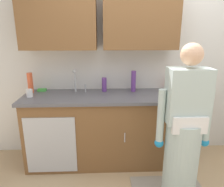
{
  "coord_description": "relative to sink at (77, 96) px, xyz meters",
  "views": [
    {
      "loc": [
        -0.51,
        -1.86,
        1.7
      ],
      "look_at": [
        -0.41,
        0.55,
        1.0
      ],
      "focal_mm": 33.63,
      "sensor_mm": 36.0,
      "label": 1
    }
  ],
  "objects": [
    {
      "name": "bottle_dish_liquid",
      "position": [
        0.34,
        0.17,
        0.11
      ],
      "size": [
        0.06,
        0.06,
        0.19
      ],
      "primitive_type": "cylinder",
      "color": "#66388C",
      "rests_on": "countertop"
    },
    {
      "name": "knife_on_counter",
      "position": [
        1.17,
        -0.04,
        0.02
      ],
      "size": [
        0.24,
        0.07,
        0.01
      ],
      "primitive_type": "cube",
      "rotation": [
        0.0,
        0.0,
        3.34
      ],
      "color": "silver",
      "rests_on": "countertop"
    },
    {
      "name": "kitchen_wall_with_uppers",
      "position": [
        0.71,
        0.29,
        0.55
      ],
      "size": [
        4.8,
        0.44,
        2.7
      ],
      "color": "silver",
      "rests_on": "ground"
    },
    {
      "name": "counter_cabinet",
      "position": [
        0.29,
        -0.01,
        -0.48
      ],
      "size": [
        1.9,
        0.62,
        0.9
      ],
      "color": "brown",
      "rests_on": "ground"
    },
    {
      "name": "countertop",
      "position": [
        0.3,
        -0.01,
        -0.01
      ],
      "size": [
        1.96,
        0.66,
        0.04
      ],
      "primitive_type": "cube",
      "color": "#595960",
      "rests_on": "counter_cabinet"
    },
    {
      "name": "bottle_soap",
      "position": [
        0.73,
        0.15,
        0.15
      ],
      "size": [
        0.06,
        0.06,
        0.28
      ],
      "primitive_type": "cylinder",
      "color": "#66388C",
      "rests_on": "countertop"
    },
    {
      "name": "bottle_cleaner_spray",
      "position": [
        1.21,
        0.19,
        0.11
      ],
      "size": [
        0.06,
        0.06,
        0.19
      ],
      "primitive_type": "cylinder",
      "color": "#E05933",
      "rests_on": "countertop"
    },
    {
      "name": "person_at_sink",
      "position": [
        1.11,
        -0.75,
        -0.23
      ],
      "size": [
        0.55,
        0.34,
        1.62
      ],
      "color": "white",
      "rests_on": "ground"
    },
    {
      "name": "sink",
      "position": [
        0.0,
        0.0,
        0.0
      ],
      "size": [
        0.5,
        0.36,
        0.35
      ],
      "color": "#B7BABF",
      "rests_on": "counter_cabinet"
    },
    {
      "name": "bottle_water_short",
      "position": [
        -0.62,
        0.13,
        0.15
      ],
      "size": [
        0.07,
        0.07,
        0.26
      ],
      "primitive_type": "cylinder",
      "color": "#E05933",
      "rests_on": "countertop"
    },
    {
      "name": "cup_by_sink",
      "position": [
        -0.58,
        -0.05,
        0.06
      ],
      "size": [
        0.08,
        0.08,
        0.1
      ],
      "primitive_type": "cylinder",
      "color": "white",
      "rests_on": "countertop"
    },
    {
      "name": "sponge",
      "position": [
        -0.5,
        0.21,
        0.03
      ],
      "size": [
        0.11,
        0.07,
        0.03
      ],
      "primitive_type": "cube",
      "color": "#4CBF4C",
      "rests_on": "countertop"
    }
  ]
}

